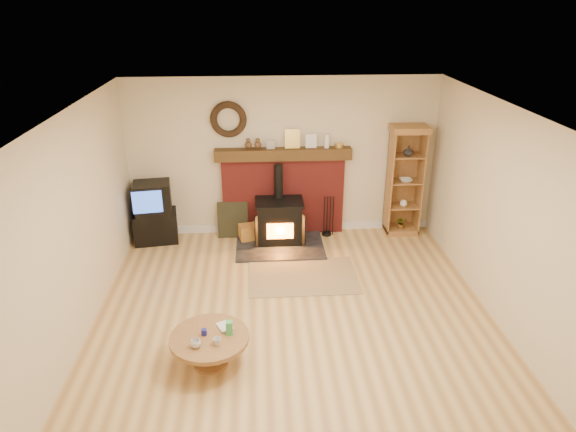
{
  "coord_description": "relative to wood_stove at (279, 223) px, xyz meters",
  "views": [
    {
      "loc": [
        -0.42,
        -5.28,
        3.76
      ],
      "look_at": [
        -0.02,
        1.0,
        1.02
      ],
      "focal_mm": 32.0,
      "sensor_mm": 36.0,
      "label": 1
    }
  ],
  "objects": [
    {
      "name": "fire_tools",
      "position": [
        0.82,
        0.23,
        -0.19
      ],
      "size": [
        0.19,
        0.16,
        0.7
      ],
      "color": "black",
      "rests_on": "ground"
    },
    {
      "name": "leaning_painting",
      "position": [
        -0.76,
        0.28,
        -0.05
      ],
      "size": [
        0.5,
        0.13,
        0.6
      ],
      "primitive_type": "cube",
      "rotation": [
        -0.17,
        0.0,
        0.0
      ],
      "color": "black",
      "rests_on": "ground"
    },
    {
      "name": "room_shell",
      "position": [
        0.07,
        -2.18,
        1.37
      ],
      "size": [
        5.02,
        5.52,
        2.61
      ],
      "color": "beige",
      "rests_on": "ground"
    },
    {
      "name": "wood_stove",
      "position": [
        0.0,
        0.0,
        0.0
      ],
      "size": [
        1.4,
        1.0,
        1.28
      ],
      "color": "black",
      "rests_on": "ground"
    },
    {
      "name": "curio_cabinet",
      "position": [
        2.08,
        0.28,
        0.58
      ],
      "size": [
        0.59,
        0.43,
        1.85
      ],
      "color": "brown",
      "rests_on": "ground"
    },
    {
      "name": "ground",
      "position": [
        0.09,
        -2.27,
        -0.35
      ],
      "size": [
        5.5,
        5.5,
        0.0
      ],
      "primitive_type": "plane",
      "color": "#A97F46",
      "rests_on": "ground"
    },
    {
      "name": "firelog_box",
      "position": [
        -0.44,
        0.13,
        -0.22
      ],
      "size": [
        0.47,
        0.35,
        0.26
      ],
      "primitive_type": "cube",
      "rotation": [
        0.0,
        0.0,
        0.23
      ],
      "color": "yellow",
      "rests_on": "ground"
    },
    {
      "name": "area_rug",
      "position": [
        0.29,
        -1.14,
        -0.34
      ],
      "size": [
        1.56,
        1.07,
        0.01
      ],
      "primitive_type": "cube",
      "rotation": [
        0.0,
        0.0,
        0.0
      ],
      "color": "brown",
      "rests_on": "ground"
    },
    {
      "name": "tv_unit",
      "position": [
        -2.02,
        0.2,
        0.13
      ],
      "size": [
        0.75,
        0.57,
        1.01
      ],
      "color": "black",
      "rests_on": "ground"
    },
    {
      "name": "chimney_breast",
      "position": [
        0.09,
        0.4,
        0.45
      ],
      "size": [
        2.2,
        0.22,
        1.78
      ],
      "color": "maroon",
      "rests_on": "ground"
    },
    {
      "name": "coffee_table",
      "position": [
        -0.89,
        -2.97,
        -0.05
      ],
      "size": [
        0.86,
        0.86,
        0.53
      ],
      "color": "brown",
      "rests_on": "ground"
    }
  ]
}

